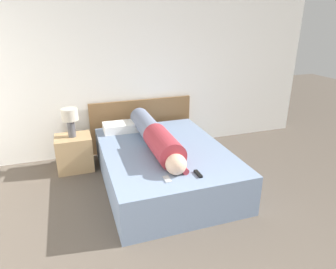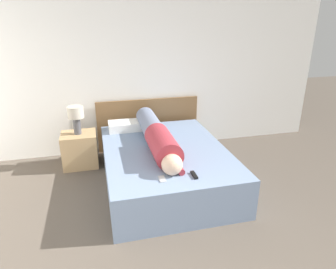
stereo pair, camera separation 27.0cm
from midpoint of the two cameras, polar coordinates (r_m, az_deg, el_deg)
wall_back at (r=4.66m, az=-4.15°, el=12.46°), size 6.05×0.06×2.60m
bed at (r=3.87m, az=1.45°, el=-5.98°), size 1.50×2.03×0.48m
headboard at (r=4.84m, az=-2.17°, el=1.99°), size 1.62×0.04×0.83m
nightstand at (r=4.45m, az=-14.78°, el=-2.84°), size 0.49×0.41×0.49m
table_lamp at (r=4.27m, az=-15.43°, el=3.49°), size 0.22×0.22×0.40m
person_lying at (r=3.76m, az=0.00°, el=-0.43°), size 0.31×1.73×0.31m
pillow_near_headboard at (r=4.41m, az=-5.83°, el=1.67°), size 0.57×0.30×0.12m
tv_remote at (r=3.17m, az=7.45°, el=-7.70°), size 0.04×0.15×0.02m
cell_phone at (r=3.08m, az=1.40°, el=-8.53°), size 0.06×0.13×0.01m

